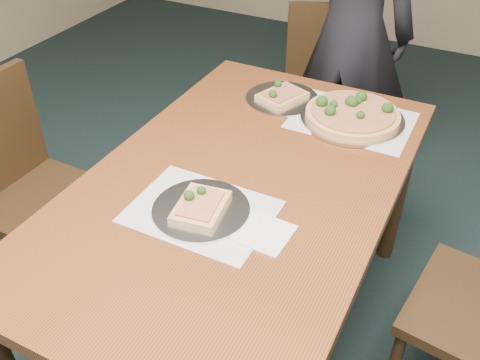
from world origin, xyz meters
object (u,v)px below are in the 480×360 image
at_px(dining_table, 240,203).
at_px(diner, 351,30).
at_px(chair_far, 328,91).
at_px(chair_left, 26,183).
at_px(pizza_pan, 352,114).
at_px(slice_plate_far, 282,97).
at_px(slice_plate_near, 201,208).

distance_m(dining_table, diner, 1.22).
bearing_deg(dining_table, chair_far, 94.12).
xyz_separation_m(chair_left, pizza_pan, (1.05, 0.61, 0.26)).
height_order(pizza_pan, slice_plate_far, pizza_pan).
bearing_deg(pizza_pan, slice_plate_far, 174.78).
bearing_deg(slice_plate_far, pizza_pan, -5.22).
relative_size(diner, pizza_pan, 4.29).
bearing_deg(chair_left, pizza_pan, -59.14).
relative_size(dining_table, chair_left, 1.65).
distance_m(slice_plate_near, slice_plate_far, 0.71).
bearing_deg(chair_far, chair_left, -147.17).
height_order(diner, slice_plate_near, diner).
xyz_separation_m(chair_far, pizza_pan, (0.28, -0.61, 0.26)).
height_order(dining_table, slice_plate_near, slice_plate_near).
relative_size(chair_left, slice_plate_far, 3.25).
bearing_deg(chair_far, dining_table, -110.55).
height_order(chair_far, pizza_pan, chair_far).
xyz_separation_m(diner, slice_plate_far, (-0.06, -0.68, -0.04)).
bearing_deg(dining_table, pizza_pan, 68.68).
bearing_deg(chair_far, slice_plate_far, -115.50).
distance_m(chair_left, pizza_pan, 1.24).
relative_size(dining_table, slice_plate_far, 5.36).
bearing_deg(chair_far, pizza_pan, -90.27).
height_order(diner, slice_plate_far, diner).
bearing_deg(slice_plate_far, dining_table, -80.50).
bearing_deg(chair_left, dining_table, -82.18).
height_order(chair_far, slice_plate_near, chair_far).
bearing_deg(slice_plate_near, diner, 89.97).
distance_m(chair_left, slice_plate_near, 0.86).
bearing_deg(dining_table, diner, 91.52).
height_order(chair_left, pizza_pan, chair_left).
distance_m(chair_left, diner, 1.58).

